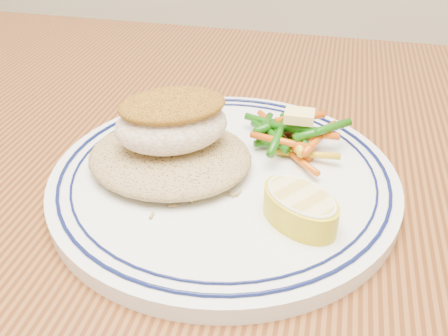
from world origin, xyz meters
The scene contains 7 objects.
dining_table centered at (0.00, 0.00, 0.65)m, with size 1.50×0.90×0.75m.
plate centered at (0.02, 0.03, 0.76)m, with size 0.30×0.30×0.02m.
rice_pilaf centered at (-0.02, 0.03, 0.78)m, with size 0.14×0.13×0.03m, color olive.
fish_fillet centered at (-0.02, 0.03, 0.81)m, with size 0.12×0.11×0.05m.
vegetable_pile centered at (0.08, 0.08, 0.78)m, with size 0.10×0.10×0.03m.
butter_pat centered at (0.08, 0.09, 0.80)m, with size 0.03×0.02×0.01m, color #FFE87C.
lemon_wedge centered at (0.10, -0.02, 0.78)m, with size 0.08×0.08×0.03m.
Camera 1 is at (0.11, -0.32, 1.01)m, focal length 40.00 mm.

